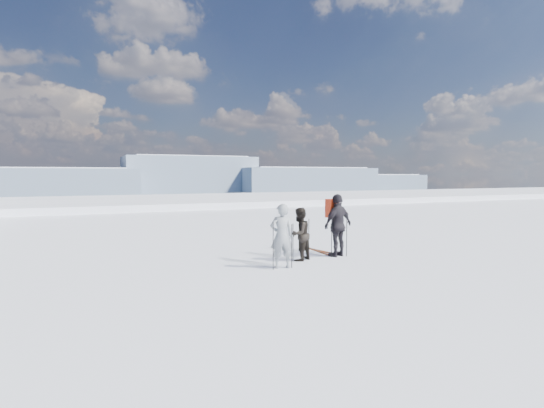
# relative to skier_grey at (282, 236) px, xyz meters

# --- Properties ---
(lake_basin) EXTENTS (820.00, 820.00, 71.62)m
(lake_basin) POSITION_rel_skier_grey_xyz_m (2.16, 27.88, -7.41)
(lake_basin) COLOR white
(lake_basin) RESTS_ON ground
(far_mountain_range) EXTENTS (770.00, 110.00, 53.00)m
(far_mountain_range) POSITION_rel_skier_grey_xyz_m (31.76, 452.67, -8.10)
(far_mountain_range) COLOR slate
(far_mountain_range) RESTS_ON ground
(skier_grey) EXTENTS (0.73, 0.55, 1.82)m
(skier_grey) POSITION_rel_skier_grey_xyz_m (0.00, 0.00, 0.00)
(skier_grey) COLOR gray
(skier_grey) RESTS_ON ground
(skier_dark) EXTENTS (0.99, 0.92, 1.63)m
(skier_dark) POSITION_rel_skier_grey_xyz_m (0.94, 0.72, -0.10)
(skier_dark) COLOR black
(skier_dark) RESTS_ON ground
(skier_pack) EXTENTS (1.27, 0.80, 2.01)m
(skier_pack) POSITION_rel_skier_grey_xyz_m (2.38, 0.82, 0.10)
(skier_pack) COLOR black
(skier_pack) RESTS_ON ground
(backpack) EXTENTS (0.48, 0.35, 0.60)m
(backpack) POSITION_rel_skier_grey_xyz_m (2.31, 1.06, 1.40)
(backpack) COLOR red
(backpack) RESTS_ON skier_pack
(ski_poles) EXTENTS (2.97, 0.93, 1.33)m
(ski_poles) POSITION_rel_skier_grey_xyz_m (1.10, 0.43, -0.28)
(ski_poles) COLOR black
(ski_poles) RESTS_ON ground
(skis_loose) EXTENTS (0.50, 1.70, 0.03)m
(skis_loose) POSITION_rel_skier_grey_xyz_m (2.29, 1.70, -0.90)
(skis_loose) COLOR black
(skis_loose) RESTS_ON ground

